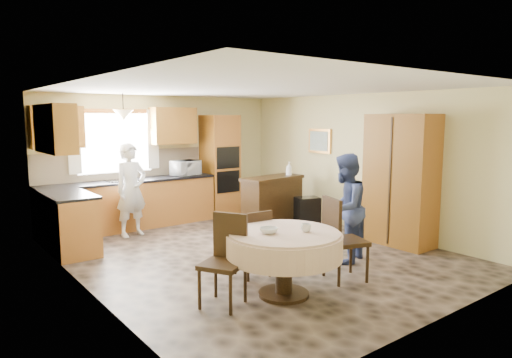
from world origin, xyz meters
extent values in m
cube|color=#6F5B4D|center=(0.00, 0.00, 0.00)|extent=(5.00, 6.00, 0.01)
cube|color=white|center=(0.00, 0.00, 2.50)|extent=(5.00, 6.00, 0.01)
cube|color=#D2C786|center=(0.00, 3.00, 1.25)|extent=(5.00, 0.02, 2.50)
cube|color=#D2C786|center=(0.00, -3.00, 1.25)|extent=(5.00, 0.02, 2.50)
cube|color=#D2C786|center=(-2.50, 0.00, 1.25)|extent=(0.02, 6.00, 2.50)
cube|color=#D2C786|center=(2.50, 0.00, 1.25)|extent=(0.02, 6.00, 2.50)
cube|color=white|center=(-1.00, 2.98, 1.60)|extent=(1.40, 0.03, 1.10)
cube|color=white|center=(-1.75, 2.93, 1.65)|extent=(0.22, 0.02, 1.15)
cube|color=white|center=(-0.25, 2.93, 1.65)|extent=(0.22, 0.02, 1.15)
cube|color=orange|center=(-0.85, 2.70, 0.44)|extent=(3.30, 0.60, 0.88)
cube|color=black|center=(-0.85, 2.70, 0.90)|extent=(3.30, 0.64, 0.04)
cube|color=orange|center=(-2.20, 1.80, 0.44)|extent=(0.60, 1.20, 0.88)
cube|color=black|center=(-2.20, 1.80, 0.90)|extent=(0.64, 1.20, 0.04)
cube|color=beige|center=(-0.85, 2.99, 1.18)|extent=(3.30, 0.02, 0.55)
cube|color=#B97E2E|center=(-2.05, 2.83, 1.91)|extent=(0.85, 0.33, 0.72)
cube|color=#B97E2E|center=(0.15, 2.83, 1.91)|extent=(0.90, 0.33, 0.72)
cube|color=#B97E2E|center=(-2.33, 1.80, 1.91)|extent=(0.33, 1.20, 0.72)
cube|color=orange|center=(1.15, 2.69, 1.06)|extent=(0.66, 0.62, 2.12)
cube|color=black|center=(1.15, 2.38, 1.25)|extent=(0.56, 0.01, 0.45)
cube|color=black|center=(1.15, 2.38, 0.75)|extent=(0.56, 0.01, 0.45)
cone|color=beige|center=(-1.00, 2.50, 2.12)|extent=(0.36, 0.36, 0.18)
cube|color=#32200D|center=(1.36, 1.20, 0.45)|extent=(1.32, 0.67, 0.90)
cube|color=black|center=(1.77, 0.66, 0.30)|extent=(0.51, 0.42, 0.59)
cube|color=orange|center=(2.22, -1.02, 1.06)|extent=(0.56, 1.11, 2.13)
cylinder|color=#32200D|center=(-0.73, -1.53, 0.35)|extent=(0.20, 0.20, 0.70)
cylinder|color=#32200D|center=(-0.73, -1.53, 0.02)|extent=(0.59, 0.59, 0.04)
cylinder|color=beige|center=(-0.73, -1.53, 0.74)|extent=(1.29, 1.29, 0.05)
cylinder|color=beige|center=(-0.73, -1.53, 0.60)|extent=(1.35, 1.35, 0.28)
cube|color=#32200D|center=(-1.46, -1.34, 0.47)|extent=(0.60, 0.60, 0.05)
cube|color=#32200D|center=(-1.28, -1.24, 0.75)|extent=(0.24, 0.38, 0.52)
cylinder|color=#32200D|center=(-1.64, -1.53, 0.22)|extent=(0.04, 0.04, 0.45)
cylinder|color=#32200D|center=(-1.27, -1.53, 0.22)|extent=(0.04, 0.04, 0.45)
cylinder|color=#32200D|center=(-1.64, -1.15, 0.22)|extent=(0.04, 0.04, 0.45)
cylinder|color=#32200D|center=(-1.27, -1.15, 0.22)|extent=(0.04, 0.04, 0.45)
cube|color=#32200D|center=(-0.60, -0.76, 0.41)|extent=(0.42, 0.42, 0.05)
cube|color=#32200D|center=(-0.62, -0.94, 0.66)|extent=(0.37, 0.07, 0.46)
cylinder|color=#32200D|center=(-0.77, -0.93, 0.20)|extent=(0.03, 0.03, 0.39)
cylinder|color=#32200D|center=(-0.44, -0.93, 0.20)|extent=(0.03, 0.03, 0.39)
cylinder|color=#32200D|center=(-0.77, -0.60, 0.20)|extent=(0.03, 0.03, 0.39)
cylinder|color=#32200D|center=(-0.44, -0.60, 0.20)|extent=(0.03, 0.03, 0.39)
cube|color=#32200D|center=(0.25, -1.61, 0.50)|extent=(0.59, 0.59, 0.06)
cube|color=#32200D|center=(0.05, -1.54, 0.80)|extent=(0.18, 0.44, 0.56)
cylinder|color=#32200D|center=(0.05, -1.81, 0.24)|extent=(0.04, 0.04, 0.48)
cylinder|color=#32200D|center=(0.45, -1.81, 0.24)|extent=(0.04, 0.04, 0.48)
cylinder|color=#32200D|center=(0.05, -1.41, 0.24)|extent=(0.04, 0.04, 0.48)
cylinder|color=#32200D|center=(0.45, -1.41, 0.24)|extent=(0.04, 0.04, 0.48)
cube|color=gold|center=(2.47, 1.06, 1.61)|extent=(0.05, 0.59, 0.49)
cube|color=#A6B6C2|center=(2.44, 1.06, 1.61)|extent=(0.01, 0.49, 0.39)
imported|color=silver|center=(0.30, 2.65, 1.07)|extent=(0.60, 0.47, 0.30)
imported|color=silver|center=(-1.04, 2.17, 0.82)|extent=(0.66, 0.50, 1.63)
imported|color=navy|center=(0.80, -1.10, 0.78)|extent=(0.92, 0.82, 1.57)
imported|color=#B2B2B2|center=(1.09, 1.20, 0.93)|extent=(0.30, 0.30, 0.06)
imported|color=silver|center=(1.78, 1.20, 1.06)|extent=(0.13, 0.13, 0.32)
imported|color=#B2B2B2|center=(-0.54, -1.69, 0.81)|extent=(0.13, 0.13, 0.09)
imported|color=#B2B2B2|center=(-0.92, -1.48, 0.80)|extent=(0.24, 0.24, 0.07)
camera|label=1|loc=(-4.12, -5.39, 2.07)|focal=32.00mm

